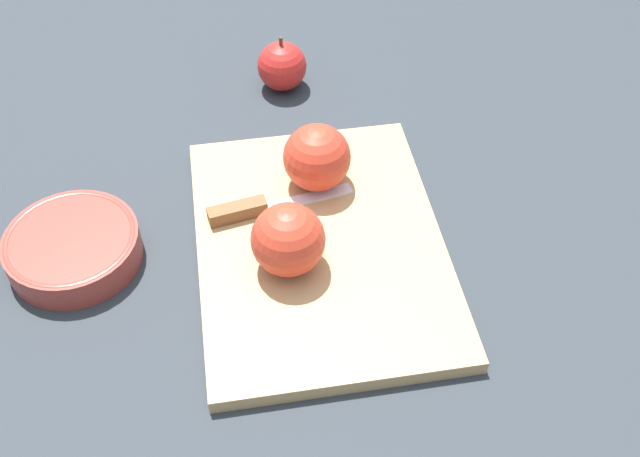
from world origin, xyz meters
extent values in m
plane|color=#282D33|center=(0.00, 0.00, 0.00)|extent=(4.00, 4.00, 0.00)
cube|color=tan|center=(0.00, 0.00, 0.01)|extent=(0.41, 0.32, 0.02)
sphere|color=red|center=(-0.03, 0.04, 0.06)|extent=(0.08, 0.08, 0.08)
cylinder|color=#EFE5C6|center=(-0.03, 0.04, 0.06)|extent=(0.05, 0.06, 0.08)
sphere|color=red|center=(0.10, 0.00, 0.06)|extent=(0.08, 0.08, 0.08)
cylinder|color=#EFE5C6|center=(0.10, 0.00, 0.06)|extent=(0.07, 0.03, 0.08)
cube|color=silver|center=(0.07, 0.01, 0.02)|extent=(0.05, 0.11, 0.00)
cube|color=brown|center=(0.04, 0.09, 0.03)|extent=(0.04, 0.07, 0.02)
sphere|color=red|center=(0.32, 0.04, 0.03)|extent=(0.07, 0.07, 0.07)
cylinder|color=#4C3319|center=(0.32, 0.04, 0.08)|extent=(0.01, 0.01, 0.01)
cylinder|color=#99382D|center=(0.00, 0.28, 0.02)|extent=(0.15, 0.15, 0.04)
torus|color=#99382D|center=(0.00, 0.28, 0.03)|extent=(0.15, 0.15, 0.01)
camera|label=1|loc=(-0.57, 0.02, 0.65)|focal=42.00mm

